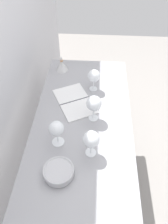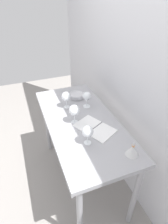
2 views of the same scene
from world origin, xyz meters
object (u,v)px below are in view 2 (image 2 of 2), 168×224
at_px(open_notebook, 95,128).
at_px(tasting_bowl, 77,95).
at_px(wine_glass_far_left, 87,96).
at_px(decanter_funnel, 132,150).
at_px(wine_glass_near_center, 74,111).
at_px(wine_glass_near_right, 88,132).
at_px(wine_glass_near_left, 66,97).

xyz_separation_m(open_notebook, tasting_bowl, (-0.58, 0.03, 0.02)).
relative_size(wine_glass_far_left, decanter_funnel, 1.32).
distance_m(open_notebook, decanter_funnel, 0.41).
relative_size(wine_glass_near_center, decanter_funnel, 1.41).
bearing_deg(wine_glass_far_left, open_notebook, -10.17).
xyz_separation_m(wine_glass_near_center, open_notebook, (0.15, 0.14, -0.13)).
bearing_deg(decanter_funnel, wine_glass_near_right, -130.97).
height_order(wine_glass_far_left, decanter_funnel, wine_glass_far_left).
bearing_deg(wine_glass_near_right, tasting_bowl, 167.60).
bearing_deg(wine_glass_near_left, open_notebook, 17.54).
relative_size(wine_glass_near_left, decanter_funnel, 1.35).
distance_m(wine_glass_near_left, decanter_funnel, 0.87).
distance_m(wine_glass_near_right, wine_glass_far_left, 0.55).
distance_m(wine_glass_far_left, open_notebook, 0.39).
bearing_deg(tasting_bowl, wine_glass_far_left, 9.54).
bearing_deg(open_notebook, tasting_bowl, 149.92).
height_order(wine_glass_near_right, wine_glass_far_left, wine_glass_far_left).
relative_size(wine_glass_near_right, open_notebook, 0.41).
xyz_separation_m(wine_glass_near_left, decanter_funnel, (0.82, 0.28, -0.08)).
bearing_deg(wine_glass_near_right, open_notebook, 139.08).
height_order(wine_glass_near_left, wine_glass_far_left, wine_glass_near_left).
height_order(wine_glass_far_left, tasting_bowl, wine_glass_far_left).
bearing_deg(wine_glass_near_center, open_notebook, 42.61).
bearing_deg(wine_glass_near_left, wine_glass_near_right, 0.51).
xyz_separation_m(wine_glass_near_right, tasting_bowl, (-0.73, 0.16, -0.09)).
bearing_deg(wine_glass_near_right, decanter_funnel, 49.03).
relative_size(wine_glass_far_left, open_notebook, 0.42).
xyz_separation_m(wine_glass_far_left, decanter_funnel, (0.75, 0.08, -0.08)).
xyz_separation_m(wine_glass_near_right, decanter_funnel, (0.24, 0.27, -0.08)).
height_order(open_notebook, decanter_funnel, decanter_funnel).
distance_m(wine_glass_near_center, tasting_bowl, 0.47).
relative_size(wine_glass_near_left, open_notebook, 0.43).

